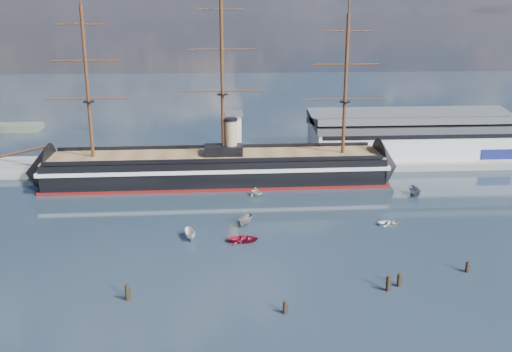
{
  "coord_description": "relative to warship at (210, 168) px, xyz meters",
  "views": [
    {
      "loc": [
        -1.72,
        -86.78,
        44.53
      ],
      "look_at": [
        6.65,
        35.0,
        9.0
      ],
      "focal_mm": 40.0,
      "sensor_mm": 36.0,
      "label": 1
    }
  ],
  "objects": [
    {
      "name": "warehouse",
      "position": [
        62.01,
        20.0,
        3.95
      ],
      "size": [
        63.0,
        21.0,
        11.6
      ],
      "color": "#B7BABC",
      "rests_on": "ground"
    },
    {
      "name": "motorboat_d",
      "position": [
        11.55,
        -12.0,
        -4.04
      ],
      "size": [
        7.31,
        6.19,
        2.49
      ],
      "primitive_type": "imported",
      "rotation": [
        0.0,
        0.0,
        0.58
      ],
      "color": "silver",
      "rests_on": "ground"
    },
    {
      "name": "motorboat_c",
      "position": [
        7.89,
        -31.82,
        -4.04
      ],
      "size": [
        6.54,
        5.02,
        2.49
      ],
      "primitive_type": "imported",
      "rotation": [
        0.0,
        0.0,
        -0.51
      ],
      "color": "slate",
      "rests_on": "ground"
    },
    {
      "name": "quay",
      "position": [
        14.01,
        16.0,
        -4.04
      ],
      "size": [
        180.0,
        18.0,
        2.0
      ],
      "primitive_type": "cube",
      "color": "slate",
      "rests_on": "ground"
    },
    {
      "name": "motorboat_e",
      "position": [
        38.91,
        -33.98,
        -4.04
      ],
      "size": [
        1.23,
        3.02,
        1.4
      ],
      "primitive_type": "imported",
      "rotation": [
        0.0,
        0.0,
        1.56
      ],
      "color": "silver",
      "rests_on": "ground"
    },
    {
      "name": "motorboat_b",
      "position": [
        7.05,
        -41.04,
        -4.04
      ],
      "size": [
        1.67,
        3.85,
        1.77
      ],
      "primitive_type": "imported",
      "rotation": [
        0.0,
        0.0,
        1.53
      ],
      "color": "maroon",
      "rests_on": "ground"
    },
    {
      "name": "ground",
      "position": [
        4.01,
        -20.0,
        -4.04
      ],
      "size": [
        600.0,
        600.0,
        0.0
      ],
      "primitive_type": "plane",
      "color": "#1A272F",
      "rests_on": "ground"
    },
    {
      "name": "warship",
      "position": [
        0.0,
        0.0,
        0.0
      ],
      "size": [
        112.96,
        17.16,
        53.94
      ],
      "rotation": [
        0.0,
        0.0,
        0.01
      ],
      "color": "black",
      "rests_on": "ground"
    },
    {
      "name": "piling_extra",
      "position": [
        32.11,
        -62.0,
        -4.04
      ],
      "size": [
        0.64,
        0.64,
        3.02
      ],
      "primitive_type": "cylinder",
      "color": "black",
      "rests_on": "ground"
    },
    {
      "name": "motorboat_a",
      "position": [
        -3.64,
        -38.78,
        -4.04
      ],
      "size": [
        6.33,
        3.38,
        2.4
      ],
      "primitive_type": "imported",
      "rotation": [
        0.0,
        0.0,
        0.21
      ],
      "color": "silver",
      "rests_on": "ground"
    },
    {
      "name": "quay_tower",
      "position": [
        7.01,
        13.0,
        5.72
      ],
      "size": [
        5.0,
        5.0,
        15.0
      ],
      "color": "silver",
      "rests_on": "ground"
    },
    {
      "name": "motorboat_f",
      "position": [
        51.36,
        -14.19,
        -4.04
      ],
      "size": [
        6.88,
        3.07,
        2.67
      ],
      "primitive_type": "imported",
      "rotation": [
        0.0,
        0.0,
        0.1
      ],
      "color": "slate",
      "rests_on": "ground"
    },
    {
      "name": "piling_near_mid",
      "position": [
        12.0,
        -69.49,
        -4.04
      ],
      "size": [
        0.64,
        0.64,
        2.72
      ],
      "primitive_type": "cylinder",
      "color": "black",
      "rests_on": "ground"
    },
    {
      "name": "piling_near_left",
      "position": [
        -12.62,
        -63.66,
        -4.04
      ],
      "size": [
        0.64,
        0.64,
        3.48
      ],
      "primitive_type": "cylinder",
      "color": "black",
      "rests_on": "ground"
    },
    {
      "name": "piling_near_right",
      "position": [
        29.8,
        -63.46,
        -4.04
      ],
      "size": [
        0.64,
        0.64,
        3.39
      ],
      "primitive_type": "cylinder",
      "color": "black",
      "rests_on": "ground"
    },
    {
      "name": "piling_far_right",
      "position": [
        45.85,
        -57.5,
        -4.04
      ],
      "size": [
        0.64,
        0.64,
        2.79
      ],
      "primitive_type": "cylinder",
      "color": "black",
      "rests_on": "ground"
    }
  ]
}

